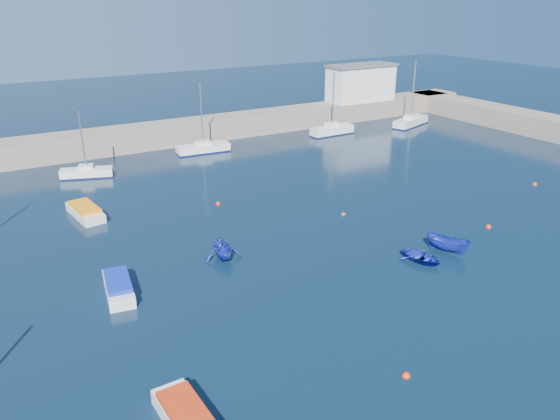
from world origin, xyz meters
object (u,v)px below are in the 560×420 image
sailboat_6 (203,148)px  motorboat_2 (85,211)px  sailboat_5 (87,172)px  motorboat_1 (118,287)px  dinghy_left (222,248)px  sailboat_8 (411,121)px  sailboat_7 (332,130)px  harbor_office (361,84)px  dinghy_center (421,257)px  dinghy_right (448,244)px  motorboat_0 (187,419)px

sailboat_6 → motorboat_2: (-16.42, -13.35, -0.07)m
sailboat_5 → motorboat_1: size_ratio=1.50×
dinghy_left → motorboat_1: bearing=-164.0°
sailboat_6 → sailboat_8: 30.99m
motorboat_1 → dinghy_left: dinghy_left is taller
sailboat_7 → dinghy_left: 38.01m
sailboat_8 → motorboat_2: sailboat_8 is taller
harbor_office → sailboat_8: bearing=-69.0°
sailboat_8 → sailboat_5: bearing=71.3°
dinghy_center → dinghy_left: dinghy_left is taller
dinghy_right → motorboat_1: bearing=141.5°
motorboat_1 → dinghy_left: 7.78m
sailboat_5 → sailboat_6: size_ratio=0.84×
sailboat_5 → motorboat_2: sailboat_5 is taller
motorboat_1 → dinghy_right: dinghy_right is taller
harbor_office → dinghy_left: 49.83m
sailboat_8 → motorboat_0: bearing=108.5°
dinghy_center → sailboat_5: bearing=105.0°
dinghy_right → harbor_office: bearing=36.8°
motorboat_1 → motorboat_2: bearing=94.3°
sailboat_7 → motorboat_1: bearing=125.4°
dinghy_left → sailboat_5: bearing=107.0°
sailboat_7 → motorboat_0: 53.77m
harbor_office → motorboat_2: (-44.32, -19.34, -4.62)m
harbor_office → motorboat_0: harbor_office is taller
dinghy_left → dinghy_right: size_ratio=0.94×
sailboat_6 → dinghy_right: bearing=-167.7°
sailboat_5 → motorboat_1: 25.15m
dinghy_center → dinghy_right: dinghy_right is taller
dinghy_center → dinghy_right: (2.66, 0.11, 0.30)m
motorboat_2 → dinghy_left: bearing=-70.0°
sailboat_6 → sailboat_8: (30.94, -1.89, 0.06)m
sailboat_6 → sailboat_7: size_ratio=1.00×
motorboat_2 → dinghy_left: dinghy_left is taller
motorboat_0 → dinghy_left: 16.27m
sailboat_8 → dinghy_left: 47.49m
motorboat_2 → sailboat_8: bearing=6.5°
sailboat_6 → motorboat_2: sailboat_6 is taller
sailboat_6 → motorboat_1: sailboat_6 is taller
motorboat_2 → motorboat_0: bearing=-100.5°
harbor_office → dinghy_center: harbor_office is taller
motorboat_0 → motorboat_1: motorboat_1 is taller
sailboat_5 → sailboat_7: (32.13, 2.03, 0.11)m
sailboat_7 → motorboat_0: (-36.20, -39.77, -0.17)m
sailboat_7 → sailboat_5: bearing=92.0°
dinghy_left → motorboat_2: bearing=124.2°
sailboat_7 → dinghy_right: (-13.55, -33.13, -0.03)m
sailboat_8 → dinghy_left: bearing=101.3°
sailboat_6 → motorboat_0: (-18.01, -40.34, -0.07)m
sailboat_6 → sailboat_7: sailboat_7 is taller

